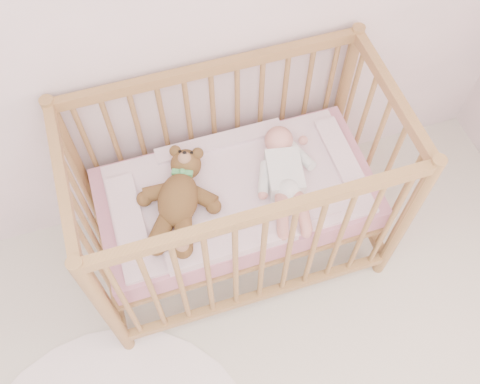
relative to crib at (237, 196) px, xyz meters
name	(u,v)px	position (x,y,z in m)	size (l,w,h in m)	color
wall_back	(64,7)	(-0.47, 0.40, 0.85)	(4.00, 0.02, 2.70)	beige
crib	(237,196)	(0.00, 0.00, 0.00)	(1.36, 0.76, 1.00)	#B17B4B
mattress	(237,198)	(0.00, 0.00, -0.01)	(1.22, 0.62, 0.13)	#CE8090
blanket	(237,190)	(0.00, 0.00, 0.06)	(1.10, 0.58, 0.06)	#E49DB4
baby	(285,172)	(0.21, -0.02, 0.14)	(0.28, 0.57, 0.14)	silver
teddy_bear	(178,199)	(-0.26, -0.02, 0.15)	(0.37, 0.53, 0.15)	brown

